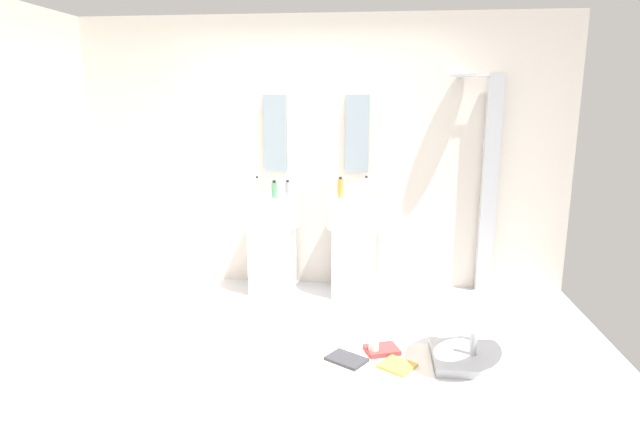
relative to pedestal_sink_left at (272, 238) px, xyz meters
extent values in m
cube|color=silver|center=(0.39, -1.34, -0.55)|extent=(4.80, 3.60, 0.04)
cube|color=beige|center=(0.39, 0.31, 0.77)|extent=(4.80, 0.10, 2.60)
cube|color=white|center=(0.00, 0.00, -0.21)|extent=(0.40, 0.40, 0.64)
cylinder|color=white|center=(0.00, 0.00, 0.26)|extent=(0.52, 0.52, 0.30)
cylinder|color=#B7BABF|center=(0.00, 0.14, 0.46)|extent=(0.02, 0.02, 0.10)
cube|color=white|center=(0.79, 0.00, -0.21)|extent=(0.40, 0.40, 0.64)
cylinder|color=white|center=(0.79, 0.00, 0.26)|extent=(0.52, 0.52, 0.30)
cylinder|color=#B7BABF|center=(0.79, 0.14, 0.46)|extent=(0.02, 0.02, 0.10)
cube|color=#8C9EA8|center=(0.00, 0.24, 0.98)|extent=(0.22, 0.03, 0.73)
cube|color=#8C9EA8|center=(0.79, 0.24, 0.98)|extent=(0.22, 0.03, 0.73)
cube|color=#B7BABF|center=(2.03, 0.19, 0.50)|extent=(0.14, 0.08, 2.05)
cylinder|color=#B7BABF|center=(1.88, 0.17, 1.50)|extent=(0.30, 0.02, 0.02)
cylinder|color=#B7BABF|center=(1.73, 0.14, 1.50)|extent=(0.24, 0.24, 0.02)
cube|color=#B7BABF|center=(1.68, -1.28, -0.50)|extent=(0.56, 0.50, 0.06)
cylinder|color=#B7BABF|center=(1.68, -1.28, -0.33)|extent=(0.05, 0.05, 0.34)
torus|color=white|center=(1.68, -1.28, -0.13)|extent=(1.09, 1.09, 0.49)
cube|color=white|center=(0.90, -1.36, -0.52)|extent=(0.98, 0.64, 0.01)
cube|color=gold|center=(1.15, -1.42, -0.51)|extent=(0.29, 0.29, 0.02)
cube|color=#B73838|center=(1.04, -1.21, -0.50)|extent=(0.29, 0.25, 0.03)
cube|color=#38383D|center=(0.79, -1.37, -0.51)|extent=(0.32, 0.30, 0.02)
cylinder|color=white|center=(0.98, -1.25, -0.47)|extent=(0.07, 0.07, 0.10)
cylinder|color=#59996B|center=(0.05, -0.12, 0.48)|extent=(0.06, 0.06, 0.14)
cylinder|color=black|center=(0.05, -0.12, 0.56)|extent=(0.03, 0.03, 0.02)
cylinder|color=silver|center=(0.89, 0.14, 0.49)|extent=(0.04, 0.04, 0.16)
cylinder|color=black|center=(0.89, 0.14, 0.58)|extent=(0.02, 0.02, 0.02)
cylinder|color=white|center=(-0.13, -0.01, 0.49)|extent=(0.04, 0.04, 0.16)
cylinder|color=black|center=(-0.13, -0.01, 0.58)|extent=(0.02, 0.02, 0.02)
cylinder|color=#C68C38|center=(0.65, -0.04, 0.50)|extent=(0.05, 0.05, 0.17)
cylinder|color=black|center=(0.65, -0.04, 0.59)|extent=(0.03, 0.03, 0.02)
cylinder|color=#99999E|center=(0.16, -0.04, 0.48)|extent=(0.05, 0.05, 0.13)
cylinder|color=black|center=(0.16, -0.04, 0.56)|extent=(0.03, 0.03, 0.02)
camera|label=1|loc=(0.96, -4.79, 1.30)|focal=29.47mm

